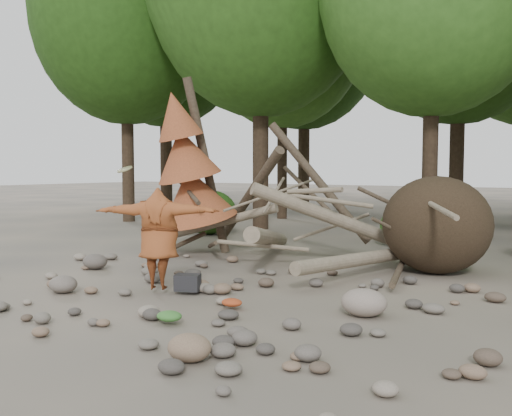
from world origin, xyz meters
The scene contains 13 objects.
ground centered at (0.00, 0.00, 0.00)m, with size 120.00×120.00×0.00m, color #514C44.
deadfall_pile centered at (2.02, 4.24, 0.95)m, with size 8.55×5.24×3.30m.
dead_conifer centered at (-3.12, 3.37, 2.11)m, with size 2.06×2.16×4.35m.
bush_left centered at (-5.50, 7.20, 0.72)m, with size 1.80×1.80×1.44m, color #254E15.
bush_mid centered at (0.80, 7.80, 0.56)m, with size 1.40×1.40×1.12m, color #31641C.
frisbee_thrower centered at (-0.82, -0.16, 0.95)m, with size 2.50×1.48×2.12m.
backpack centered at (-0.37, 0.06, 0.14)m, with size 0.41×0.28×0.28m, color black.
cloth_green centered at (0.65, -1.54, 0.07)m, with size 0.37×0.31×0.14m, color #36702C.
cloth_orange centered at (0.88, -0.40, 0.06)m, with size 0.33×0.27×0.12m, color #9F3B1B.
boulder_front_left centered at (-2.22, -1.04, 0.15)m, with size 0.50×0.45×0.30m, color #70665D.
boulder_front_right centered at (1.83, -2.52, 0.15)m, with size 0.51×0.46×0.30m, color #846952.
boulder_mid_right centered at (2.70, 0.35, 0.20)m, with size 0.67×0.60×0.40m, color gray.
boulder_mid_left centered at (-3.57, 0.83, 0.16)m, with size 0.54×0.49×0.32m, color #5C544D.
Camera 1 is at (5.85, -7.28, 2.13)m, focal length 40.00 mm.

